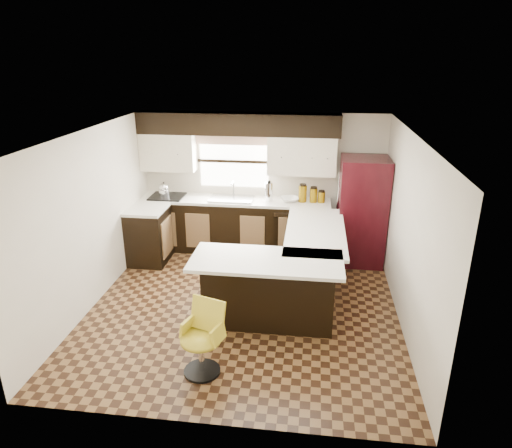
# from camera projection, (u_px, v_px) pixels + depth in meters

# --- Properties ---
(floor) EXTENTS (4.40, 4.40, 0.00)m
(floor) POSITION_uv_depth(u_px,v_px,m) (244.00, 305.00, 6.42)
(floor) COLOR #49301A
(floor) RESTS_ON ground
(ceiling) EXTENTS (4.40, 4.40, 0.00)m
(ceiling) POSITION_uv_depth(u_px,v_px,m) (242.00, 134.00, 5.56)
(ceiling) COLOR silver
(ceiling) RESTS_ON wall_back
(wall_back) EXTENTS (4.40, 0.00, 4.40)m
(wall_back) POSITION_uv_depth(u_px,v_px,m) (262.00, 181.00, 8.03)
(wall_back) COLOR beige
(wall_back) RESTS_ON floor
(wall_front) EXTENTS (4.40, 0.00, 4.40)m
(wall_front) POSITION_uv_depth(u_px,v_px,m) (205.00, 316.00, 3.95)
(wall_front) COLOR beige
(wall_front) RESTS_ON floor
(wall_left) EXTENTS (0.00, 4.40, 4.40)m
(wall_left) POSITION_uv_depth(u_px,v_px,m) (92.00, 219.00, 6.24)
(wall_left) COLOR beige
(wall_left) RESTS_ON floor
(wall_right) EXTENTS (0.00, 4.40, 4.40)m
(wall_right) POSITION_uv_depth(u_px,v_px,m) (408.00, 234.00, 5.74)
(wall_right) COLOR beige
(wall_right) RESTS_ON floor
(base_cab_back) EXTENTS (3.30, 0.60, 0.90)m
(base_cab_back) POSITION_uv_depth(u_px,v_px,m) (235.00, 226.00, 8.07)
(base_cab_back) COLOR black
(base_cab_back) RESTS_ON floor
(base_cab_left) EXTENTS (0.60, 0.70, 0.90)m
(base_cab_left) POSITION_uv_depth(u_px,v_px,m) (149.00, 236.00, 7.63)
(base_cab_left) COLOR black
(base_cab_left) RESTS_ON floor
(counter_back) EXTENTS (3.30, 0.60, 0.04)m
(counter_back) POSITION_uv_depth(u_px,v_px,m) (235.00, 201.00, 7.90)
(counter_back) COLOR silver
(counter_back) RESTS_ON base_cab_back
(counter_left) EXTENTS (0.60, 0.70, 0.04)m
(counter_left) POSITION_uv_depth(u_px,v_px,m) (147.00, 209.00, 7.46)
(counter_left) COLOR silver
(counter_left) RESTS_ON base_cab_left
(soffit) EXTENTS (3.40, 0.35, 0.36)m
(soffit) POSITION_uv_depth(u_px,v_px,m) (238.00, 124.00, 7.55)
(soffit) COLOR black
(soffit) RESTS_ON wall_back
(upper_cab_left) EXTENTS (0.94, 0.35, 0.64)m
(upper_cab_left) POSITION_uv_depth(u_px,v_px,m) (168.00, 152.00, 7.87)
(upper_cab_left) COLOR beige
(upper_cab_left) RESTS_ON wall_back
(upper_cab_right) EXTENTS (1.14, 0.35, 0.64)m
(upper_cab_right) POSITION_uv_depth(u_px,v_px,m) (302.00, 155.00, 7.60)
(upper_cab_right) COLOR beige
(upper_cab_right) RESTS_ON wall_back
(window_pane) EXTENTS (1.20, 0.02, 0.90)m
(window_pane) POSITION_uv_depth(u_px,v_px,m) (234.00, 161.00, 7.94)
(window_pane) COLOR white
(window_pane) RESTS_ON wall_back
(valance) EXTENTS (1.30, 0.06, 0.18)m
(valance) POSITION_uv_depth(u_px,v_px,m) (233.00, 139.00, 7.77)
(valance) COLOR #D19B93
(valance) RESTS_ON wall_back
(sink) EXTENTS (0.75, 0.45, 0.03)m
(sink) POSITION_uv_depth(u_px,v_px,m) (232.00, 199.00, 7.88)
(sink) COLOR #B2B2B7
(sink) RESTS_ON counter_back
(dishwasher) EXTENTS (0.58, 0.03, 0.78)m
(dishwasher) POSITION_uv_depth(u_px,v_px,m) (291.00, 236.00, 7.69)
(dishwasher) COLOR black
(dishwasher) RESTS_ON floor
(cooktop) EXTENTS (0.58, 0.50, 0.02)m
(cooktop) POSITION_uv_depth(u_px,v_px,m) (167.00, 196.00, 8.01)
(cooktop) COLOR black
(cooktop) RESTS_ON counter_back
(peninsula_long) EXTENTS (0.60, 1.95, 0.90)m
(peninsula_long) POSITION_uv_depth(u_px,v_px,m) (311.00, 261.00, 6.73)
(peninsula_long) COLOR black
(peninsula_long) RESTS_ON floor
(peninsula_return) EXTENTS (1.65, 0.60, 0.90)m
(peninsula_return) POSITION_uv_depth(u_px,v_px,m) (269.00, 291.00, 5.89)
(peninsula_return) COLOR black
(peninsula_return) RESTS_ON floor
(counter_pen_long) EXTENTS (0.84, 1.95, 0.04)m
(counter_pen_long) POSITION_uv_depth(u_px,v_px,m) (315.00, 231.00, 6.55)
(counter_pen_long) COLOR silver
(counter_pen_long) RESTS_ON peninsula_long
(counter_pen_return) EXTENTS (1.89, 0.84, 0.04)m
(counter_pen_return) POSITION_uv_depth(u_px,v_px,m) (267.00, 261.00, 5.64)
(counter_pen_return) COLOR silver
(counter_pen_return) RESTS_ON peninsula_return
(refrigerator) EXTENTS (0.76, 0.73, 1.78)m
(refrigerator) POSITION_uv_depth(u_px,v_px,m) (362.00, 211.00, 7.48)
(refrigerator) COLOR #32080E
(refrigerator) RESTS_ON floor
(bar_chair) EXTENTS (0.56, 0.56, 0.83)m
(bar_chair) POSITION_uv_depth(u_px,v_px,m) (201.00, 340.00, 4.94)
(bar_chair) COLOR gold
(bar_chair) RESTS_ON floor
(kettle) EXTENTS (0.18, 0.18, 0.24)m
(kettle) POSITION_uv_depth(u_px,v_px,m) (164.00, 189.00, 7.97)
(kettle) COLOR silver
(kettle) RESTS_ON cooktop
(percolator) EXTENTS (0.14, 0.14, 0.32)m
(percolator) POSITION_uv_depth(u_px,v_px,m) (269.00, 192.00, 7.77)
(percolator) COLOR silver
(percolator) RESTS_ON counter_back
(mixing_bowl) EXTENTS (0.39, 0.39, 0.07)m
(mixing_bowl) POSITION_uv_depth(u_px,v_px,m) (289.00, 199.00, 7.77)
(mixing_bowl) COLOR white
(mixing_bowl) RESTS_ON counter_back
(canister_large) EXTENTS (0.14, 0.14, 0.28)m
(canister_large) POSITION_uv_depth(u_px,v_px,m) (303.00, 194.00, 7.72)
(canister_large) COLOR #785805
(canister_large) RESTS_ON counter_back
(canister_med) EXTENTS (0.13, 0.13, 0.24)m
(canister_med) POSITION_uv_depth(u_px,v_px,m) (313.00, 195.00, 7.71)
(canister_med) COLOR #785805
(canister_med) RESTS_ON counter_back
(canister_small) EXTENTS (0.12, 0.12, 0.18)m
(canister_small) POSITION_uv_depth(u_px,v_px,m) (321.00, 197.00, 7.70)
(canister_small) COLOR #785805
(canister_small) RESTS_ON counter_back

